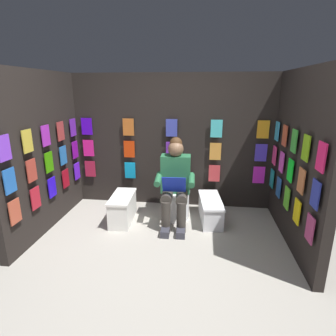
# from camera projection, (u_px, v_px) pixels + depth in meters

# --- Properties ---
(ground_plane) EXTENTS (30.00, 30.00, 0.00)m
(ground_plane) POSITION_uv_depth(u_px,v_px,m) (151.00, 278.00, 2.73)
(ground_plane) COLOR #9E998E
(display_wall_back) EXTENTS (3.15, 0.14, 2.04)m
(display_wall_back) POSITION_uv_depth(u_px,v_px,m) (172.00, 142.00, 4.28)
(display_wall_back) COLOR black
(display_wall_back) RESTS_ON ground
(display_wall_left) EXTENTS (0.14, 1.87, 2.04)m
(display_wall_left) POSITION_uv_depth(u_px,v_px,m) (299.00, 161.00, 3.15)
(display_wall_left) COLOR black
(display_wall_left) RESTS_ON ground
(display_wall_right) EXTENTS (0.14, 1.87, 2.04)m
(display_wall_right) POSITION_uv_depth(u_px,v_px,m) (42.00, 153.00, 3.53)
(display_wall_right) COLOR black
(display_wall_right) RESTS_ON ground
(toilet) EXTENTS (0.41, 0.56, 0.77)m
(toilet) POSITION_uv_depth(u_px,v_px,m) (176.00, 195.00, 4.00)
(toilet) COLOR white
(toilet) RESTS_ON ground
(person_reading) EXTENTS (0.53, 0.69, 1.19)m
(person_reading) POSITION_uv_depth(u_px,v_px,m) (175.00, 182.00, 3.71)
(person_reading) COLOR #286B42
(person_reading) RESTS_ON ground
(comic_longbox_near) EXTENTS (0.36, 0.77, 0.32)m
(comic_longbox_near) POSITION_uv_depth(u_px,v_px,m) (210.00, 210.00, 3.90)
(comic_longbox_near) COLOR silver
(comic_longbox_near) RESTS_ON ground
(comic_longbox_far) EXTENTS (0.32, 0.66, 0.38)m
(comic_longbox_far) POSITION_uv_depth(u_px,v_px,m) (123.00, 208.00, 3.87)
(comic_longbox_far) COLOR white
(comic_longbox_far) RESTS_ON ground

